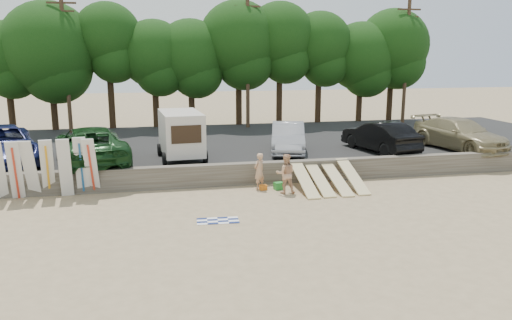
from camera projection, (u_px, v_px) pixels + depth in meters
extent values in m
plane|color=tan|center=(274.00, 202.00, 20.06)|extent=(120.00, 120.00, 0.00)
cube|color=#6B6356|center=(258.00, 173.00, 22.83)|extent=(44.00, 0.50, 1.00)
cube|color=#282828|center=(233.00, 147.00, 30.04)|extent=(44.00, 14.50, 0.70)
cylinder|color=#382616|center=(11.00, 106.00, 33.63)|extent=(0.44, 0.44, 3.41)
sphere|color=#204914|center=(6.00, 55.00, 32.93)|extent=(4.56, 4.56, 4.56)
cylinder|color=#382616|center=(54.00, 103.00, 34.14)|extent=(0.44, 0.44, 3.69)
sphere|color=#204914|center=(49.00, 49.00, 33.39)|extent=(6.37, 6.37, 6.37)
cylinder|color=#382616|center=(111.00, 98.00, 34.84)|extent=(0.44, 0.44, 4.28)
sphere|color=#204914|center=(108.00, 36.00, 33.96)|extent=(4.59, 4.59, 4.59)
cylinder|color=#382616|center=(156.00, 102.00, 35.53)|extent=(0.44, 0.44, 3.48)
sphere|color=#204914|center=(154.00, 54.00, 34.82)|extent=(4.76, 4.76, 4.76)
cylinder|color=#382616|center=(192.00, 102.00, 36.04)|extent=(0.44, 0.44, 3.42)
sphere|color=#204914|center=(190.00, 55.00, 35.34)|extent=(5.06, 5.06, 5.06)
cylinder|color=#382616|center=(239.00, 97.00, 36.66)|extent=(0.44, 0.44, 4.11)
sphere|color=#204914|center=(238.00, 41.00, 35.82)|extent=(5.73, 5.73, 5.73)
cylinder|color=#382616|center=(279.00, 95.00, 37.25)|extent=(0.44, 0.44, 4.28)
sphere|color=#204914|center=(280.00, 37.00, 36.38)|extent=(5.12, 5.12, 5.12)
cylinder|color=#382616|center=(318.00, 96.00, 37.89)|extent=(0.44, 0.44, 3.95)
sphere|color=#204914|center=(320.00, 44.00, 37.08)|extent=(4.83, 4.83, 4.83)
cylinder|color=#382616|center=(359.00, 99.00, 38.62)|extent=(0.44, 0.44, 3.34)
sphere|color=#204914|center=(361.00, 56.00, 37.94)|extent=(5.21, 5.21, 5.21)
cylinder|color=#382616|center=(390.00, 95.00, 39.07)|extent=(0.44, 0.44, 3.94)
sphere|color=#204914|center=(393.00, 45.00, 38.26)|extent=(5.46, 5.46, 5.46)
cylinder|color=#473321|center=(66.00, 64.00, 32.30)|extent=(0.26, 0.26, 9.00)
cube|color=#473321|center=(61.00, 3.00, 31.51)|extent=(1.80, 0.12, 0.12)
cube|color=#473321|center=(62.00, 11.00, 31.61)|extent=(1.50, 0.10, 0.10)
cylinder|color=#473321|center=(248.00, 63.00, 34.69)|extent=(0.26, 0.26, 9.00)
cube|color=#473321|center=(248.00, 6.00, 33.89)|extent=(1.80, 0.12, 0.12)
cube|color=#473321|center=(248.00, 14.00, 34.00)|extent=(1.50, 0.10, 0.10)
cylinder|color=#473321|center=(406.00, 62.00, 37.07)|extent=(0.26, 0.26, 9.00)
cube|color=#473321|center=(409.00, 9.00, 36.28)|extent=(1.80, 0.12, 0.12)
cube|color=#473321|center=(409.00, 16.00, 36.38)|extent=(1.50, 0.10, 0.10)
cube|color=beige|center=(181.00, 132.00, 24.64)|extent=(2.14, 3.83, 2.03)
cube|color=black|center=(186.00, 134.00, 22.85)|extent=(1.39, 0.15, 0.83)
cylinder|color=black|center=(164.00, 159.00, 23.47)|extent=(0.23, 0.62, 0.61)
cylinder|color=black|center=(205.00, 156.00, 24.00)|extent=(0.23, 0.62, 0.61)
cylinder|color=black|center=(159.00, 150.00, 25.72)|extent=(0.23, 0.62, 0.61)
cylinder|color=black|center=(197.00, 148.00, 26.26)|extent=(0.23, 0.62, 0.61)
imported|color=#141A49|center=(1.00, 145.00, 23.58)|extent=(4.90, 7.10, 1.80)
imported|color=#143917|center=(91.00, 145.00, 23.62)|extent=(4.21, 6.93, 1.80)
imported|color=#A2A2A7|center=(288.00, 138.00, 26.39)|extent=(2.82, 5.05, 1.58)
imported|color=black|center=(380.00, 137.00, 26.63)|extent=(2.70, 5.18, 1.62)
imported|color=#94855E|center=(460.00, 134.00, 27.28)|extent=(3.53, 6.15, 1.68)
cube|color=silver|center=(15.00, 171.00, 20.05)|extent=(0.61, 0.90, 2.50)
cube|color=silver|center=(30.00, 169.00, 20.25)|extent=(0.59, 0.91, 2.49)
cube|color=silver|center=(48.00, 168.00, 20.45)|extent=(0.64, 0.92, 2.49)
cube|color=silver|center=(65.00, 168.00, 20.42)|extent=(0.56, 0.78, 2.52)
cube|color=silver|center=(81.00, 166.00, 20.72)|extent=(0.52, 0.68, 2.54)
cube|color=silver|center=(91.00, 167.00, 20.74)|extent=(0.59, 0.90, 2.49)
cube|color=#D8C288|center=(305.00, 180.00, 21.66)|extent=(0.56, 2.88, 0.97)
cube|color=#D8C288|center=(319.00, 179.00, 21.89)|extent=(0.56, 2.90, 0.90)
cube|color=#D8C288|center=(337.00, 179.00, 21.99)|extent=(0.56, 2.91, 0.88)
cube|color=#D8C288|center=(352.00, 176.00, 22.20)|extent=(0.56, 2.86, 1.03)
imported|color=tan|center=(259.00, 171.00, 21.92)|extent=(0.70, 0.65, 1.60)
imported|color=tan|center=(286.00, 174.00, 21.19)|extent=(0.91, 0.75, 1.71)
cube|color=#268E31|center=(279.00, 186.00, 21.91)|extent=(0.44, 0.38, 0.32)
cube|color=orange|center=(263.00, 187.00, 21.85)|extent=(0.34, 0.30, 0.22)
plane|color=white|center=(218.00, 221.00, 17.82)|extent=(1.59, 1.59, 0.00)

